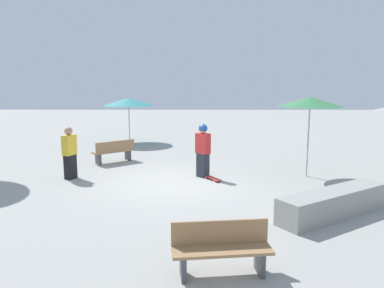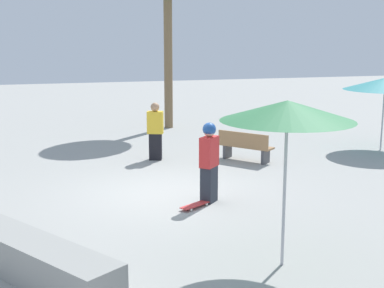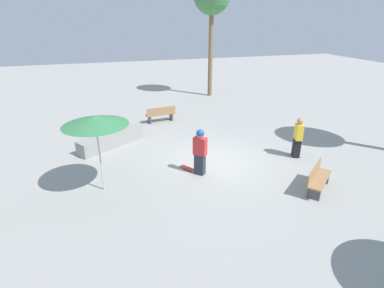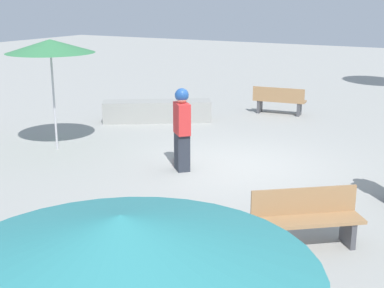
% 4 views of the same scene
% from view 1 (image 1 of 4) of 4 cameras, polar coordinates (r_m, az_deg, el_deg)
% --- Properties ---
extents(ground_plane, '(60.00, 60.00, 0.00)m').
position_cam_1_polar(ground_plane, '(11.51, -2.67, -6.02)').
color(ground_plane, '#9E9E99').
extents(skater_main, '(0.51, 0.51, 1.74)m').
position_cam_1_polar(skater_main, '(12.07, 1.68, -0.71)').
color(skater_main, '#282D38').
rests_on(skater_main, ground_plane).
extents(skateboard, '(0.59, 0.79, 0.07)m').
position_cam_1_polar(skateboard, '(11.90, 3.12, -5.21)').
color(skateboard, red).
rests_on(skateboard, ground_plane).
extents(concrete_ledge, '(2.97, 2.28, 0.61)m').
position_cam_1_polar(concrete_ledge, '(9.32, 20.68, -8.46)').
color(concrete_ledge, gray).
rests_on(concrete_ledge, ground_plane).
extents(bench_near, '(1.52, 1.34, 0.85)m').
position_cam_1_polar(bench_near, '(14.65, -11.80, -1.12)').
color(bench_near, '#47474C').
rests_on(bench_near, ground_plane).
extents(bench_far, '(1.64, 0.63, 0.85)m').
position_cam_1_polar(bench_far, '(6.25, 4.49, -15.64)').
color(bench_far, '#47474C').
rests_on(bench_far, ground_plane).
extents(shade_umbrella_green, '(2.02, 2.02, 2.60)m').
position_cam_1_polar(shade_umbrella_green, '(12.54, 17.55, 6.14)').
color(shade_umbrella_green, '#B7B7BC').
rests_on(shade_umbrella_green, ground_plane).
extents(shade_umbrella_teal, '(2.52, 2.52, 2.26)m').
position_cam_1_polar(shade_umbrella_teal, '(19.05, -9.64, 6.38)').
color(shade_umbrella_teal, '#B7B7BC').
rests_on(shade_umbrella_teal, ground_plane).
extents(bystander_watching, '(0.39, 0.51, 1.66)m').
position_cam_1_polar(bystander_watching, '(12.51, -18.14, -1.32)').
color(bystander_watching, black).
rests_on(bystander_watching, ground_plane).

